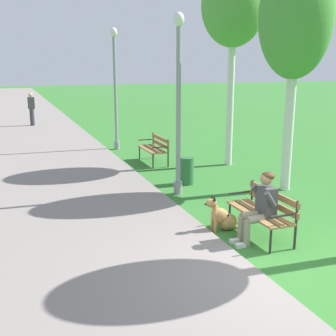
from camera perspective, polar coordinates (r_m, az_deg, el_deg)
The scene contains 12 objects.
ground_plane at distance 6.79m, azimuth 15.38°, elevation -13.33°, with size 120.00×120.00×0.00m, color #33752D.
paved_path at distance 29.02m, azimuth -17.89°, elevation 7.05°, with size 3.82×60.00×0.04m, color gray.
park_bench_near at distance 7.86m, azimuth 12.60°, elevation -5.32°, with size 0.55×1.50×0.85m.
park_bench_mid at distance 13.40m, azimuth -1.76°, elevation 2.83°, with size 0.55×1.50×0.85m.
person_seated_on_near_bench at distance 7.54m, azimuth 12.22°, elevation -4.79°, with size 0.74×0.49×1.25m.
dog_shepherd at distance 8.07m, azimuth 7.27°, elevation -6.51°, with size 0.83×0.29×0.71m.
lamp_post_near at distance 9.87m, azimuth 1.40°, elevation 8.50°, with size 0.24×0.24×4.13m.
lamp_post_mid at distance 15.52m, azimuth -7.03°, elevation 10.50°, with size 0.24×0.24×4.25m.
birch_tree_second at distance 10.68m, azimuth 16.65°, elevation 18.44°, with size 1.73×1.60×5.47m.
birch_tree_third at distance 13.14m, azimuth 8.69°, elevation 20.40°, with size 1.86×1.76×5.83m.
litter_bin at distance 11.05m, azimuth 2.53°, elevation -0.37°, with size 0.36×0.36×0.70m, color #2D6638.
pedestrian_distant at distance 22.51m, azimuth -17.69°, elevation 7.44°, with size 0.32×0.22×1.65m.
Camera 1 is at (-3.69, -4.82, 3.02)m, focal length 45.83 mm.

